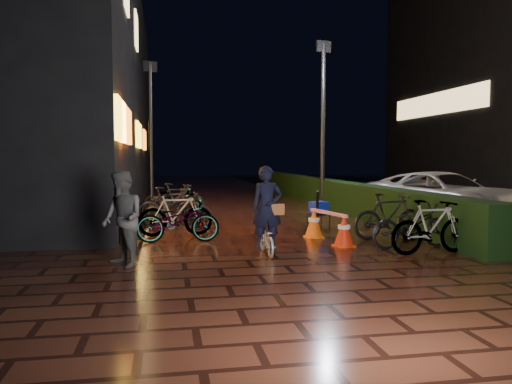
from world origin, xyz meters
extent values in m
plane|color=#381911|center=(0.00, 0.00, 0.00)|extent=(80.00, 80.00, 0.00)
cube|color=black|center=(3.30, 8.00, 0.50)|extent=(0.70, 20.00, 1.00)
imported|color=#4F4F51|center=(-3.22, -1.26, 0.80)|extent=(0.92, 0.98, 1.61)
imported|color=#ABABB0|center=(5.44, 3.58, 0.70)|extent=(3.96, 5.47, 1.38)
cube|color=yellow|center=(-3.45, 1.50, 2.60)|extent=(0.08, 2.00, 0.90)
cube|color=orange|center=(-3.45, 3.00, 2.60)|extent=(0.08, 3.00, 0.90)
cube|color=yellow|center=(-3.45, 9.00, 2.60)|extent=(0.08, 2.80, 0.90)
cube|color=orange|center=(-3.45, 14.00, 2.60)|extent=(0.08, 2.20, 0.90)
cube|color=#FFD88C|center=(-3.45, 8.50, 6.20)|extent=(0.06, 1.20, 1.20)
cube|color=black|center=(17.50, 18.00, 7.00)|extent=(8.00, 14.00, 14.00)
cube|color=#FFD88C|center=(13.45, 18.00, 5.00)|extent=(0.06, 10.00, 1.30)
cylinder|color=black|center=(2.97, 7.31, 2.89)|extent=(0.19, 0.19, 5.78)
cube|color=black|center=(2.97, 7.31, 5.67)|extent=(0.56, 0.23, 0.39)
cylinder|color=black|center=(-2.97, 6.98, 2.42)|extent=(0.17, 0.17, 4.83)
cube|color=black|center=(-2.97, 6.98, 4.74)|extent=(0.46, 0.23, 0.33)
imported|color=silver|center=(-0.68, -0.63, 0.30)|extent=(0.40, 1.15, 0.61)
imported|color=black|center=(-0.68, -0.72, 0.88)|extent=(0.56, 0.37, 1.55)
cube|color=brown|center=(-0.50, -0.74, 0.85)|extent=(0.27, 0.12, 0.20)
cone|color=red|center=(1.04, -0.11, 0.33)|extent=(0.42, 0.42, 0.66)
cone|color=#FF600D|center=(0.77, 1.09, 0.33)|extent=(0.42, 0.42, 0.66)
cube|color=#E9530C|center=(1.04, -0.11, 0.01)|extent=(0.43, 0.43, 0.03)
cube|color=orange|center=(0.77, 1.09, 0.01)|extent=(0.43, 0.43, 0.03)
cube|color=#B80A1D|center=(0.90, 0.49, 0.63)|extent=(0.38, 1.40, 0.07)
cube|color=black|center=(1.27, 2.32, 0.39)|extent=(0.64, 0.58, 0.04)
cylinder|color=black|center=(1.12, 2.09, 0.18)|extent=(0.04, 0.04, 0.37)
cylinder|color=black|center=(1.52, 2.22, 0.18)|extent=(0.04, 0.04, 0.37)
cylinder|color=black|center=(1.01, 2.42, 0.18)|extent=(0.04, 0.04, 0.37)
cylinder|color=black|center=(1.42, 2.56, 0.18)|extent=(0.04, 0.04, 0.37)
cube|color=#0D20B1|center=(1.27, 2.32, 0.55)|extent=(0.47, 0.43, 0.29)
cylinder|color=black|center=(1.17, 2.14, 0.54)|extent=(0.18, 0.43, 0.94)
imported|color=black|center=(-2.27, 1.02, 0.46)|extent=(1.77, 0.63, 0.93)
imported|color=black|center=(-2.36, 6.56, 0.46)|extent=(1.82, 0.81, 0.93)
imported|color=black|center=(-2.42, 3.78, 0.51)|extent=(1.75, 0.67, 1.03)
imported|color=black|center=(-2.34, 4.65, 0.46)|extent=(1.80, 0.72, 0.93)
imported|color=black|center=(-2.23, 2.99, 0.46)|extent=(1.81, 0.78, 0.93)
imported|color=black|center=(-2.16, 5.65, 0.51)|extent=(1.76, 0.74, 1.03)
imported|color=black|center=(-2.30, 1.89, 0.51)|extent=(1.75, 0.64, 1.03)
imported|color=black|center=(2.30, -0.52, 0.46)|extent=(1.82, 0.80, 0.93)
imported|color=black|center=(2.34, 0.57, 0.51)|extent=(1.74, 0.62, 1.03)
imported|color=black|center=(2.37, -1.16, 0.51)|extent=(1.75, 0.66, 1.03)
camera|label=1|loc=(-2.51, -9.67, 1.81)|focal=35.00mm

